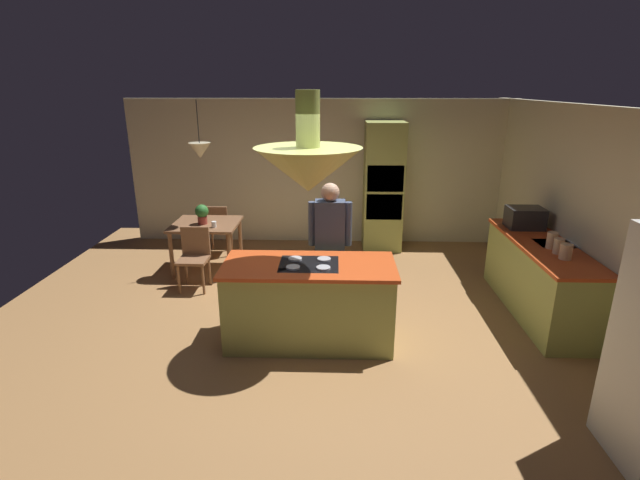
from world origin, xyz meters
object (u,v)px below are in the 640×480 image
Objects in this scene: chair_facing_island at (194,254)px; canister_sugar at (559,246)px; oven_tower at (383,187)px; canister_flour at (566,252)px; chair_by_back_wall at (217,226)px; microwave_on_counter at (525,218)px; person_at_island at (330,241)px; potted_plant_on_table at (202,213)px; kitchen_island at (309,302)px; cup_on_table at (214,224)px; dining_table at (206,230)px; canister_tea at (552,240)px.

chair_facing_island is 4.88× the size of canister_sugar.
oven_tower is 3.46m from canister_flour.
canister_sugar is (4.54, -2.35, 0.51)m from chair_by_back_wall.
microwave_on_counter is (0.00, 1.03, 0.05)m from canister_sugar.
potted_plant_on_table is (-1.95, 1.35, -0.03)m from person_at_island.
person_at_island is 9.62× the size of canister_flour.
chair_by_back_wall is at bearing 121.48° from kitchen_island.
cup_on_table is 4.59m from canister_sugar.
dining_table is at bearing 57.00° from potted_plant_on_table.
person_at_island is 2.66m from canister_flour.
chair_by_back_wall is (0.00, 0.68, -0.15)m from dining_table.
person_at_island is 2.63m from canister_tea.
potted_plant_on_table is 1.68× the size of canister_sugar.
potted_plant_on_table is at bearing 87.50° from chair_by_back_wall.
cup_on_table is at bearing 163.83° from canister_tea.
dining_table is 5.70× the size of canister_flour.
microwave_on_counter is (1.74, -1.78, -0.03)m from oven_tower.
chair_facing_island reaches higher than cup_on_table.
potted_plant_on_table reaches higher than dining_table.
kitchen_island is at bearing -152.81° from microwave_on_counter.
dining_table is 10.99× the size of cup_on_table.
chair_facing_island is 0.76m from potted_plant_on_table.
canister_flour is (4.54, -1.85, 0.35)m from dining_table.
microwave_on_counter is (2.84, 1.46, 0.60)m from kitchen_island.
kitchen_island is 2.90m from canister_flour.
canister_flour is (4.54, -2.53, 0.51)m from chair_by_back_wall.
microwave_on_counter is (4.54, -1.32, 0.56)m from chair_by_back_wall.
canister_flour reaches higher than potted_plant_on_table.
person_at_island is 8.51× the size of canister_tea.
canister_sugar is at bearing -5.90° from person_at_island.
chair_facing_island is 4.43× the size of canister_tea.
oven_tower is 2.52× the size of chair_facing_island.
chair_facing_island is 1.89× the size of microwave_on_counter.
canister_flour is at bearing -90.00° from microwave_on_counter.
person_at_island is 1.92× the size of chair_by_back_wall.
chair_by_back_wall reaches higher than cup_on_table.
oven_tower is 2.52× the size of chair_by_back_wall.
microwave_on_counter reaches higher than kitchen_island.
kitchen_island is 2.43m from cup_on_table.
oven_tower reaches higher than chair_facing_island.
oven_tower reaches higher than canister_tea.
dining_table is 5.04× the size of canister_tea.
oven_tower reaches higher than potted_plant_on_table.
canister_tea is (4.57, -1.44, 0.09)m from potted_plant_on_table.
potted_plant_on_table is at bearing 158.50° from canister_flour.
cup_on_table is (-1.51, 1.87, 0.34)m from kitchen_island.
chair_facing_island is 5.01× the size of canister_flour.
canister_sugar is at bearing -20.19° from dining_table.
dining_table is at bearing -157.79° from oven_tower.
dining_table is 2.39m from person_at_island.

